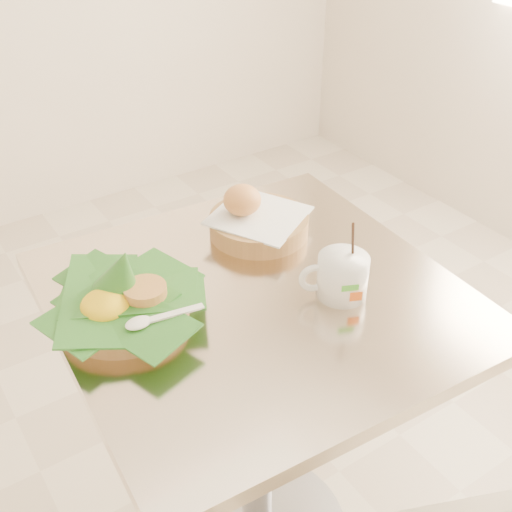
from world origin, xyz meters
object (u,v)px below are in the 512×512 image
cafe_table (257,380)px  coffee_mug (341,275)px  bread_basket (256,220)px  rice_basket (122,299)px

cafe_table → coffee_mug: (0.12, -0.09, 0.26)m
cafe_table → bread_basket: bread_basket is taller
coffee_mug → rice_basket: bearing=155.8°
cafe_table → coffee_mug: bearing=-34.8°
cafe_table → bread_basket: bearing=56.9°
cafe_table → bread_basket: 0.33m
rice_basket → bread_basket: (0.34, 0.10, -0.01)m
cafe_table → coffee_mug: coffee_mug is taller
bread_basket → coffee_mug: bearing=-87.7°
rice_basket → bread_basket: bearing=16.4°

